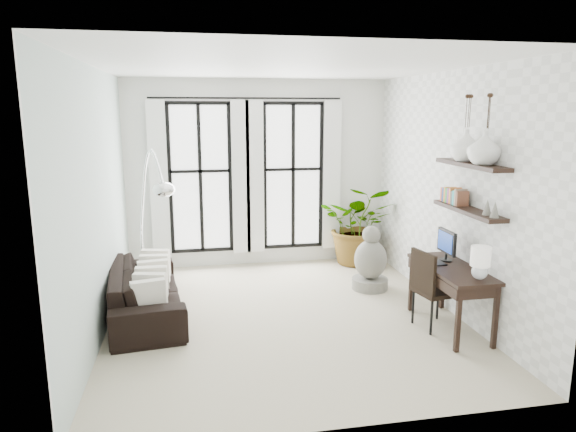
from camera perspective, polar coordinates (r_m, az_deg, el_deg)
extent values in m
plane|color=#C0B798|center=(6.92, -0.41, -11.10)|extent=(5.00, 5.00, 0.00)
plane|color=white|center=(6.41, -0.45, 16.33)|extent=(5.00, 5.00, 0.00)
plane|color=silver|center=(6.47, -20.44, 1.34)|extent=(0.00, 5.00, 5.00)
plane|color=white|center=(7.22, 17.46, 2.52)|extent=(0.00, 5.00, 5.00)
plane|color=white|center=(8.92, -3.28, 4.68)|extent=(4.50, 0.00, 4.50)
cube|color=white|center=(8.83, -9.72, 4.13)|extent=(1.00, 0.02, 2.50)
cube|color=white|center=(8.75, -14.17, 3.88)|extent=(0.30, 0.04, 2.60)
cube|color=white|center=(8.77, -5.25, 4.20)|extent=(0.30, 0.04, 2.60)
cube|color=white|center=(9.00, 0.55, 4.43)|extent=(1.00, 0.02, 2.50)
cube|color=white|center=(8.79, -3.68, 4.24)|extent=(0.30, 0.04, 2.60)
cube|color=white|center=(9.05, 4.91, 4.44)|extent=(0.30, 0.04, 2.60)
cylinder|color=black|center=(8.72, -4.61, 12.93)|extent=(3.20, 0.03, 0.03)
cube|color=black|center=(6.52, 19.36, 0.59)|extent=(0.25, 1.30, 0.05)
cube|color=black|center=(6.45, 19.69, 5.39)|extent=(0.25, 1.30, 0.05)
cube|color=#D65535|center=(6.98, 17.20, 2.37)|extent=(0.16, 0.04, 0.18)
cube|color=#2B4698|center=(6.94, 17.37, 2.31)|extent=(0.16, 0.04, 0.18)
cube|color=orange|center=(6.90, 17.54, 2.25)|extent=(0.16, 0.04, 0.18)
cube|color=green|center=(6.86, 17.72, 2.19)|extent=(0.16, 0.04, 0.18)
cube|color=purple|center=(6.82, 17.89, 2.12)|extent=(0.16, 0.04, 0.18)
cube|color=orange|center=(6.78, 18.07, 2.06)|extent=(0.16, 0.04, 0.18)
cube|color=#535353|center=(6.74, 18.25, 2.00)|extent=(0.16, 0.04, 0.18)
cube|color=#33B0B5|center=(6.71, 18.44, 1.93)|extent=(0.16, 0.03, 0.18)
cube|color=gray|center=(6.67, 18.62, 1.87)|extent=(0.16, 0.03, 0.18)
cube|color=brown|center=(6.63, 18.81, 1.80)|extent=(0.16, 0.03, 0.18)
cone|color=gray|center=(6.17, 21.27, 0.94)|extent=(0.10, 0.10, 0.18)
cone|color=gray|center=(6.04, 22.01, 0.67)|extent=(0.10, 0.10, 0.18)
imported|color=black|center=(7.13, -15.56, -8.02)|extent=(1.13, 2.34, 0.66)
cube|color=silver|center=(6.41, -15.26, -8.63)|extent=(0.40, 0.12, 0.40)
cube|color=silver|center=(6.67, -15.07, -7.81)|extent=(0.40, 0.12, 0.40)
cube|color=silver|center=(6.94, -14.90, -7.05)|extent=(0.40, 0.12, 0.40)
cube|color=silver|center=(7.20, -14.75, -6.35)|extent=(0.40, 0.12, 0.40)
cube|color=silver|center=(7.47, -14.60, -5.69)|extent=(0.40, 0.12, 0.40)
cube|color=silver|center=(7.74, -14.47, -5.08)|extent=(0.40, 0.12, 0.40)
imported|color=#2D7228|center=(9.12, 7.85, -0.95)|extent=(1.60, 1.51, 1.42)
cube|color=black|center=(6.61, 17.74, -5.58)|extent=(0.57, 1.35, 0.04)
cube|color=black|center=(6.63, 17.53, -6.37)|extent=(0.52, 1.29, 0.12)
cube|color=black|center=(6.12, 18.37, -10.95)|extent=(0.05, 0.05, 0.75)
cube|color=black|center=(6.35, 22.05, -10.40)|extent=(0.05, 0.05, 0.75)
cube|color=black|center=(7.17, 13.55, -7.35)|extent=(0.05, 0.05, 0.75)
cube|color=black|center=(7.36, 16.83, -7.02)|extent=(0.05, 0.05, 0.75)
cube|color=black|center=(6.79, 17.23, -2.75)|extent=(0.04, 0.42, 0.30)
cube|color=navy|center=(6.78, 17.05, -2.76)|extent=(0.00, 0.36, 0.24)
cube|color=black|center=(6.78, 15.94, -4.79)|extent=(0.15, 0.40, 0.02)
sphere|color=silver|center=(6.18, 20.50, -5.92)|extent=(0.18, 0.18, 0.18)
cylinder|color=white|center=(6.13, 20.63, -4.22)|extent=(0.22, 0.22, 0.22)
cube|color=black|center=(6.71, 16.10, -8.01)|extent=(0.55, 0.55, 0.05)
cube|color=black|center=(6.51, 14.75, -6.11)|extent=(0.13, 0.47, 0.53)
cylinder|color=black|center=(6.56, 15.22, -10.77)|extent=(0.03, 0.03, 0.44)
cylinder|color=black|center=(6.73, 18.17, -10.38)|extent=(0.03, 0.03, 0.44)
cylinder|color=black|center=(6.88, 13.84, -9.64)|extent=(0.03, 0.03, 0.44)
cylinder|color=black|center=(7.04, 16.69, -9.30)|extent=(0.03, 0.03, 0.44)
cylinder|color=silver|center=(8.08, -15.65, -7.83)|extent=(0.33, 0.33, 0.09)
cylinder|color=silver|center=(7.94, -15.82, -4.75)|extent=(0.03, 0.03, 0.90)
ellipsoid|color=silver|center=(6.84, -13.63, 2.87)|extent=(0.29, 0.29, 0.19)
cylinder|color=gray|center=(8.01, 9.07, -7.41)|extent=(0.55, 0.55, 0.16)
ellipsoid|color=gray|center=(7.90, 9.16, -4.78)|extent=(0.49, 0.49, 0.60)
sphere|color=gray|center=(7.80, 9.25, -2.08)|extent=(0.27, 0.27, 0.27)
imported|color=white|center=(6.22, 20.98, 7.10)|extent=(0.37, 0.37, 0.38)
imported|color=white|center=(6.56, 19.16, 7.42)|extent=(0.37, 0.37, 0.38)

